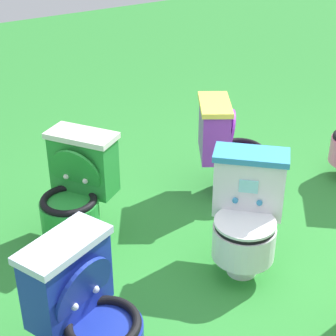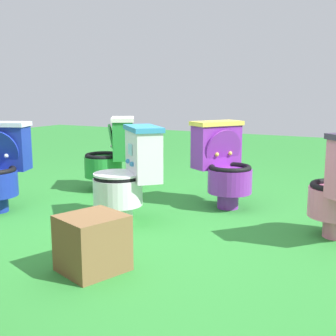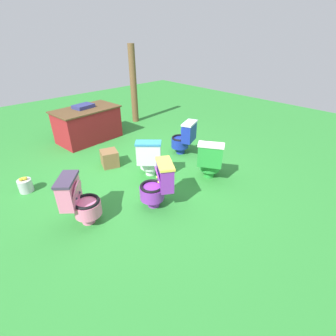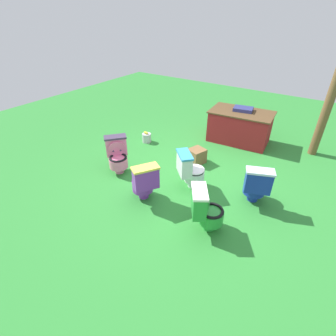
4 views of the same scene
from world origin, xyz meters
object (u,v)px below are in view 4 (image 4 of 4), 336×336
at_px(toilet_purple, 144,182).
at_px(toilet_blue, 256,185).
at_px(toilet_white, 190,170).
at_px(wooden_post, 326,110).
at_px(lemon_bucket, 147,138).
at_px(toilet_green, 206,209).
at_px(vendor_table, 240,126).
at_px(toilet_pink, 117,154).
at_px(small_crate, 197,156).

relative_size(toilet_purple, toilet_blue, 1.00).
relative_size(toilet_white, wooden_post, 0.35).
bearing_deg(toilet_blue, lemon_bucket, 142.33).
relative_size(toilet_green, vendor_table, 0.47).
distance_m(toilet_purple, toilet_pink, 1.12).
xyz_separation_m(vendor_table, small_crate, (-0.36, -1.50, -0.23)).
xyz_separation_m(toilet_purple, toilet_blue, (1.60, 0.98, 0.00)).
xyz_separation_m(toilet_green, small_crate, (-1.04, 1.66, -0.22)).
relative_size(toilet_green, lemon_bucket, 2.63).
bearing_deg(small_crate, wooden_post, 42.42).
xyz_separation_m(toilet_pink, wooden_post, (3.20, 3.03, 0.66)).
bearing_deg(toilet_white, wooden_post, 102.12).
height_order(toilet_pink, small_crate, toilet_pink).
relative_size(toilet_blue, vendor_table, 0.47).
distance_m(toilet_purple, small_crate, 1.63).
bearing_deg(toilet_purple, vendor_table, 22.88).
bearing_deg(small_crate, toilet_pink, -134.94).
bearing_deg(vendor_table, toilet_white, -91.10).
bearing_deg(lemon_bucket, wooden_post, 25.32).
xyz_separation_m(toilet_purple, wooden_post, (2.17, 3.46, 0.66)).
bearing_deg(lemon_bucket, toilet_pink, -76.21).
bearing_deg(toilet_green, lemon_bucket, -158.87).
relative_size(toilet_pink, toilet_green, 1.00).
bearing_deg(small_crate, toilet_purple, -95.16).
bearing_deg(vendor_table, toilet_purple, -99.25).
bearing_deg(wooden_post, small_crate, -137.58).
height_order(toilet_white, small_crate, toilet_white).
relative_size(vendor_table, lemon_bucket, 5.54).
bearing_deg(small_crate, toilet_green, -57.94).
relative_size(toilet_purple, toilet_white, 1.00).
distance_m(toilet_purple, wooden_post, 4.14).
bearing_deg(small_crate, vendor_table, 76.47).
xyz_separation_m(toilet_blue, toilet_green, (-0.42, -1.02, 0.00)).
bearing_deg(small_crate, lemon_bucket, 173.16).
xyz_separation_m(toilet_white, toilet_green, (0.72, -0.80, 0.00)).
bearing_deg(toilet_pink, toilet_blue, 142.65).
distance_m(toilet_blue, lemon_bucket, 3.09).
height_order(toilet_purple, toilet_blue, same).
height_order(toilet_white, toilet_blue, same).
bearing_deg(toilet_pink, lemon_bucket, -125.22).
xyz_separation_m(vendor_table, wooden_post, (1.67, 0.35, 0.64)).
height_order(toilet_green, wooden_post, wooden_post).
bearing_deg(toilet_purple, toilet_white, 0.58).
bearing_deg(vendor_table, lemon_bucket, -144.73).
height_order(toilet_green, lemon_bucket, toilet_green).
bearing_deg(toilet_purple, lemon_bucket, 69.37).
xyz_separation_m(toilet_purple, lemon_bucket, (-1.36, 1.79, -0.26)).
distance_m(toilet_white, vendor_table, 2.36).
relative_size(toilet_blue, lemon_bucket, 2.63).
relative_size(toilet_purple, toilet_green, 1.00).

